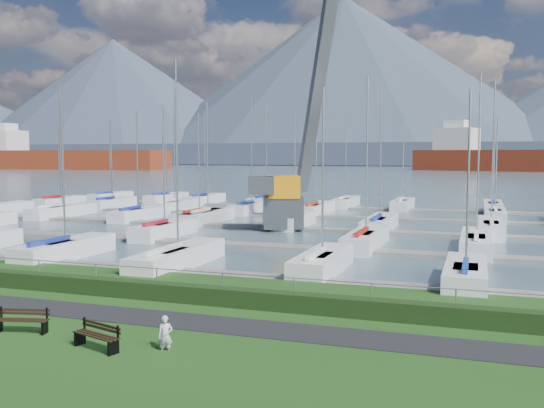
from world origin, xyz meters
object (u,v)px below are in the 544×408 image
at_px(bench_right, 97,336).
at_px(person, 165,331).
at_px(crane, 292,162).
at_px(bench_left, 22,321).

relative_size(bench_right, person, 1.50).
distance_m(person, crane, 33.60).
bearing_deg(crane, bench_right, -105.30).
bearing_deg(bench_left, person, -14.39).
xyz_separation_m(bench_left, crane, (-0.51, 32.66, 4.91)).
distance_m(bench_left, person, 5.44).
height_order(bench_right, person, person).
distance_m(bench_right, person, 2.12).
height_order(bench_left, bench_right, same).
relative_size(bench_left, crane, 0.08).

